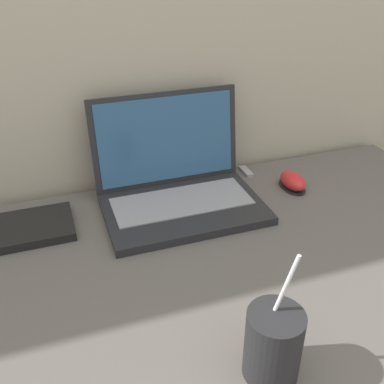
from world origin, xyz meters
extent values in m
cube|color=#232326|center=(0.02, 0.57, 0.79)|extent=(0.37, 0.24, 0.02)
cube|color=gray|center=(0.02, 0.59, 0.80)|extent=(0.32, 0.13, 0.00)
cube|color=#232326|center=(0.02, 0.71, 0.91)|extent=(0.37, 0.05, 0.23)
cube|color=#2D567F|center=(0.02, 0.70, 0.91)|extent=(0.34, 0.03, 0.20)
cylinder|color=#232326|center=(0.00, 0.11, 0.84)|extent=(0.08, 0.08, 0.12)
cylinder|color=black|center=(0.00, 0.11, 0.89)|extent=(0.07, 0.07, 0.01)
cylinder|color=white|center=(0.01, 0.12, 0.90)|extent=(0.05, 0.02, 0.17)
ellipsoid|color=black|center=(0.32, 0.59, 0.78)|extent=(0.06, 0.10, 0.01)
ellipsoid|color=red|center=(0.32, 0.59, 0.80)|extent=(0.05, 0.09, 0.04)
cube|color=#99999E|center=(0.24, 0.71, 0.78)|extent=(0.02, 0.06, 0.01)
camera|label=1|loc=(-0.26, -0.28, 1.35)|focal=42.00mm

